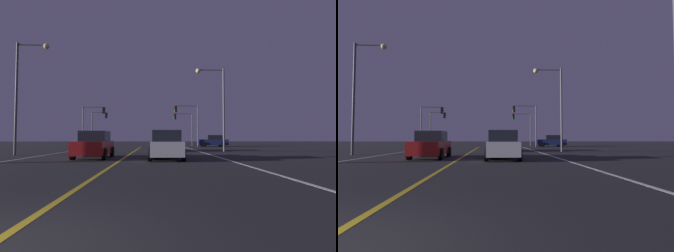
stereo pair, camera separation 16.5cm
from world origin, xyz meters
The scene contains 14 objects.
lane_edge_right centered at (6.13, 14.17, 0.00)m, with size 0.16×40.34×0.01m, color silver.
lane_edge_left centered at (-6.13, 14.17, 0.00)m, with size 0.16×40.34×0.01m, color silver.
lane_center_divider centered at (0.00, 14.17, 0.00)m, with size 0.16×40.34×0.01m, color gold.
car_crossing_side centered at (10.47, 35.85, 0.82)m, with size 4.30×2.02×1.70m.
car_oncoming centered at (-1.86, 14.28, 0.82)m, with size 2.02×4.30×1.70m.
car_ahead_far centered at (2.73, 23.16, 0.82)m, with size 2.02×4.30×1.70m.
car_lead_same_lane centered at (2.59, 13.00, 0.82)m, with size 2.02×4.30×1.70m.
traffic_light_near_right centered at (6.51, 34.84, 4.37)m, with size 3.43×0.36×5.90m.
traffic_light_near_left centered at (-6.60, 34.84, 4.18)m, with size 3.19×0.36×5.65m.
traffic_light_far_right centered at (6.60, 40.34, 3.92)m, with size 3.09×0.36×5.27m.
traffic_light_far_left centered at (-6.91, 40.34, 4.00)m, with size 2.54×0.36×5.42m.
street_lamp_right_near centered at (7.89, 6.14, 4.54)m, with size 2.14×0.44×7.03m.
street_lamp_left_mid centered at (-7.87, 17.61, 5.35)m, with size 2.45×0.44×8.45m.
street_lamp_right_far centered at (7.76, 21.87, 5.03)m, with size 2.72×0.44×7.83m.
Camera 1 is at (1.91, -2.63, 1.25)m, focal length 28.39 mm.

